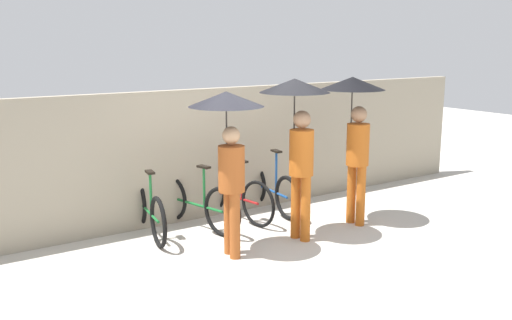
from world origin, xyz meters
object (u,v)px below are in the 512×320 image
parked_bicycle_0 (148,210)px  pedestrian_leading (228,131)px  parked_bicycle_3 (270,189)px  pedestrian_center (297,118)px  pedestrian_trailing (354,113)px  parked_bicycle_1 (195,203)px  parked_bicycle_2 (233,195)px

parked_bicycle_0 → pedestrian_leading: (0.57, -1.19, 1.19)m
parked_bicycle_3 → pedestrian_center: pedestrian_center is taller
pedestrian_leading → pedestrian_center: (1.04, 0.01, 0.08)m
parked_bicycle_3 → pedestrian_center: size_ratio=0.78×
parked_bicycle_0 → parked_bicycle_3: size_ratio=1.01×
pedestrian_trailing → parked_bicycle_3: bearing=115.6°
parked_bicycle_0 → parked_bicycle_1: (0.67, -0.07, 0.01)m
parked_bicycle_2 → pedestrian_leading: pedestrian_leading is taller
parked_bicycle_1 → parked_bicycle_3: 1.36m
parked_bicycle_3 → pedestrian_trailing: bearing=-144.8°
parked_bicycle_2 → pedestrian_leading: 1.86m
parked_bicycle_1 → pedestrian_trailing: (2.01, -1.03, 1.24)m
parked_bicycle_2 → pedestrian_leading: (-0.78, -1.20, 1.18)m
parked_bicycle_3 → pedestrian_trailing: pedestrian_trailing is taller
parked_bicycle_2 → parked_bicycle_1: bearing=88.0°
pedestrian_center → parked_bicycle_0: bearing=135.4°
parked_bicycle_0 → pedestrian_trailing: pedestrian_trailing is taller
parked_bicycle_1 → pedestrian_center: size_ratio=0.82×
parked_bicycle_0 → parked_bicycle_2: 1.35m
pedestrian_leading → pedestrian_center: 1.05m
parked_bicycle_0 → pedestrian_leading: 1.77m
pedestrian_leading → pedestrian_trailing: bearing=10.5°
parked_bicycle_0 → pedestrian_center: bearing=-117.6°
parked_bicycle_0 → parked_bicycle_2: parked_bicycle_2 is taller
parked_bicycle_1 → pedestrian_leading: bearing=160.6°
parked_bicycle_0 → parked_bicycle_2: size_ratio=0.97×
parked_bicycle_3 → pedestrian_leading: pedestrian_leading is taller
parked_bicycle_2 → pedestrian_center: size_ratio=0.81×
parked_bicycle_1 → parked_bicycle_2: size_ratio=1.00×
pedestrian_trailing → parked_bicycle_2: bearing=135.4°
parked_bicycle_3 → parked_bicycle_0: bearing=95.4°
parked_bicycle_2 → pedestrian_center: (0.26, -1.19, 1.26)m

